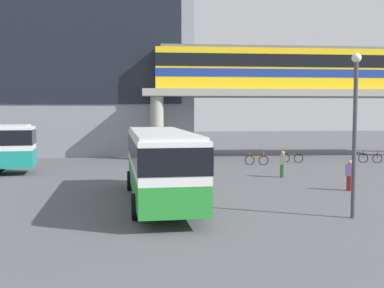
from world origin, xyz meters
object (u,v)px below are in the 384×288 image
(bicycle_green, at_px, (292,158))
(pedestrian_near_building, at_px, (283,165))
(bicycle_black, at_px, (370,158))
(train, at_px, (281,68))
(pedestrian_walking_across, at_px, (350,176))
(bicycle_orange, at_px, (257,160))
(bus_main, at_px, (160,159))
(station_building, at_px, (75,65))

(bicycle_green, bearing_deg, pedestrian_near_building, -111.32)
(bicycle_black, distance_m, pedestrian_near_building, 11.78)
(train, distance_m, pedestrian_near_building, 15.59)
(train, height_order, pedestrian_walking_across, train)
(bicycle_black, bearing_deg, bicycle_orange, -176.95)
(bicycle_black, height_order, bicycle_green, same)
(train, xyz_separation_m, bus_main, (-11.53, -20.61, -5.92))
(bicycle_black, xyz_separation_m, pedestrian_walking_across, (-7.23, -12.28, 0.37))
(bicycle_orange, bearing_deg, station_building, 137.91)
(pedestrian_near_building, bearing_deg, train, 74.31)
(bus_main, bearing_deg, station_building, 105.49)
(bicycle_black, bearing_deg, pedestrian_walking_across, -120.48)
(station_building, relative_size, bicycle_black, 13.59)
(bicycle_black, height_order, pedestrian_near_building, pedestrian_near_building)
(bicycle_orange, bearing_deg, pedestrian_walking_across, -80.04)
(bus_main, relative_size, bicycle_green, 6.55)
(bicycle_green, relative_size, pedestrian_near_building, 1.05)
(train, distance_m, bicycle_green, 9.22)
(train, relative_size, bicycle_green, 13.29)
(station_building, bearing_deg, bicycle_black, -28.59)
(bicycle_green, xyz_separation_m, bicycle_orange, (-3.17, -1.32, 0.00))
(bicycle_black, relative_size, pedestrian_near_building, 1.03)
(bicycle_orange, height_order, pedestrian_near_building, pedestrian_near_building)
(bus_main, bearing_deg, train, 60.78)
(train, xyz_separation_m, bicycle_black, (5.53, -6.09, -7.55))
(station_building, xyz_separation_m, train, (19.30, -7.44, -0.80))
(bicycle_orange, xyz_separation_m, pedestrian_near_building, (0.02, -6.75, 0.40))
(bicycle_green, relative_size, bicycle_orange, 0.99)
(station_building, xyz_separation_m, bicycle_orange, (15.53, -14.03, -8.34))
(train, distance_m, pedestrian_walking_across, 19.80)
(bus_main, height_order, bicycle_black, bus_main)
(pedestrian_near_building, bearing_deg, pedestrian_walking_across, -67.91)
(station_building, distance_m, pedestrian_walking_across, 32.25)
(bus_main, distance_m, bicycle_green, 18.91)
(bus_main, distance_m, bicycle_orange, 16.11)
(train, bearing_deg, bicycle_orange, -119.77)
(bicycle_black, bearing_deg, bicycle_green, 172.31)
(train, xyz_separation_m, bicycle_orange, (-3.77, -6.59, -7.55))
(station_building, relative_size, bicycle_green, 13.40)
(train, xyz_separation_m, bicycle_green, (-0.60, -5.27, -7.55))
(bus_main, relative_size, bicycle_black, 6.64)
(station_building, distance_m, pedestrian_near_building, 27.14)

